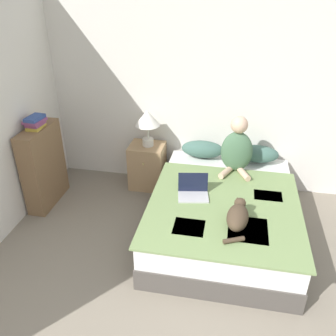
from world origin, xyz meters
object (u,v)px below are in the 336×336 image
Objects in this scene: cat_tabby at (238,216)px; laptop_open at (193,192)px; bookshelf at (44,166)px; bed at (223,214)px; book_stack_top at (35,122)px; person_sitting at (237,149)px; table_lamp at (147,120)px; pillow_far at (257,154)px; pillow_near at (203,149)px; nightstand at (147,166)px.

cat_tabby is 1.53× the size of laptop_open.
bookshelf reaches higher than laptop_open.
bed is 5.67× the size of laptop_open.
book_stack_top is at bearing 161.67° from laptop_open.
person_sitting is 1.08m from cat_tabby.
bookshelf reaches higher than cat_tabby.
bed is at bearing -38.07° from table_lamp.
person_sitting is at bearing -131.31° from pillow_far.
bookshelf is at bearing 161.66° from laptop_open.
bookshelf is at bearing 174.68° from bed.
table_lamp reaches higher than pillow_near.
table_lamp is at bearing 27.67° from bookshelf.
pillow_far is 0.79× the size of person_sitting.
book_stack_top reaches higher than bookshelf.
pillow_far is 2.62m from bookshelf.
book_stack_top is (-2.28, -0.36, 0.30)m from person_sitting.
table_lamp is (-1.12, 0.25, 0.17)m from person_sitting.
table_lamp is (-0.71, 0.88, 0.41)m from laptop_open.
bookshelf is at bearing -152.08° from nightstand.
table_lamp is (-1.38, -0.04, 0.36)m from pillow_far.
pillow_far is 0.54× the size of bookshelf.
bookshelf reaches higher than pillow_far.
book_stack_top is (0.00, -0.00, 0.57)m from bookshelf.
pillow_near is at bearing 19.25° from book_stack_top.
bookshelf reaches higher than nightstand.
pillow_far is 1.12× the size of table_lamp.
laptop_open is at bearing -89.88° from pillow_near.
nightstand is at bearing -171.08° from table_lamp.
book_stack_top is (-2.20, 0.20, 0.83)m from bed.
nightstand is (-0.72, 0.88, -0.24)m from laptop_open.
table_lamp is at bearing 47.17° from cat_tabby.
person_sitting is at bearing 81.54° from bed.
bed is 0.79m from person_sitting.
pillow_near is 0.67m from pillow_far.
cat_tabby is 1.79m from nightstand.
table_lamp is 1.32m from book_stack_top.
pillow_near is (-0.34, 0.86, 0.35)m from bed.
pillow_near is at bearing 3.46° from nightstand.
laptop_open is at bearing -168.51° from bed.
laptop_open is at bearing -51.37° from table_lamp.
pillow_far is 0.42m from person_sitting.
pillow_near is 0.89× the size of nightstand.
pillow_far is 0.99× the size of cat_tabby.
book_stack_top is (-1.14, -0.61, 0.77)m from nightstand.
person_sitting is 1.16m from table_lamp.
bookshelf reaches higher than bed.
pillow_far is 1.14m from laptop_open.
bed is 0.98m from pillow_far.
person_sitting is 2.33m from book_stack_top.
pillow_far reaches higher than nightstand.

